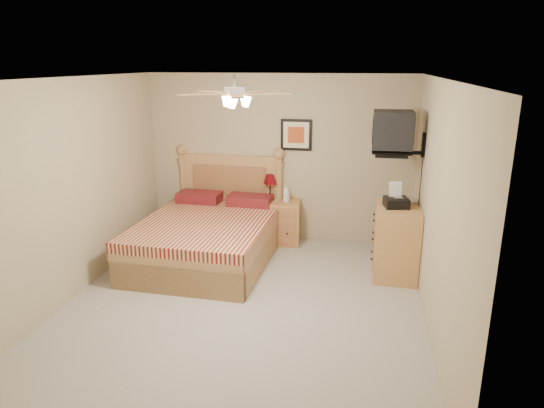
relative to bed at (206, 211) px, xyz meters
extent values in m
plane|color=gray|center=(0.80, -1.12, -0.71)|extent=(4.50, 4.50, 0.00)
cube|color=white|center=(0.80, -1.12, 1.79)|extent=(4.00, 4.50, 0.04)
cube|color=tan|center=(0.80, 1.13, 0.54)|extent=(4.00, 0.04, 2.50)
cube|color=tan|center=(0.80, -3.37, 0.54)|extent=(4.00, 0.04, 2.50)
cube|color=tan|center=(-1.20, -1.12, 0.54)|extent=(0.04, 4.50, 2.50)
cube|color=tan|center=(2.80, -1.12, 0.54)|extent=(0.04, 4.50, 2.50)
cube|color=#A76E41|center=(0.87, 0.88, -0.39)|extent=(0.63, 0.49, 0.65)
imported|color=silver|center=(0.96, 0.88, 0.07)|extent=(0.12, 0.12, 0.27)
cube|color=black|center=(1.07, 1.11, 0.91)|extent=(0.46, 0.04, 0.46)
cube|color=#A97A47|center=(2.53, 0.01, -0.25)|extent=(0.56, 0.79, 0.92)
imported|color=beige|center=(2.51, 0.24, 0.22)|extent=(0.21, 0.27, 0.02)
imported|color=tan|center=(2.53, 0.23, 0.24)|extent=(0.27, 0.33, 0.02)
camera|label=1|loc=(2.05, -5.97, 1.95)|focal=32.00mm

